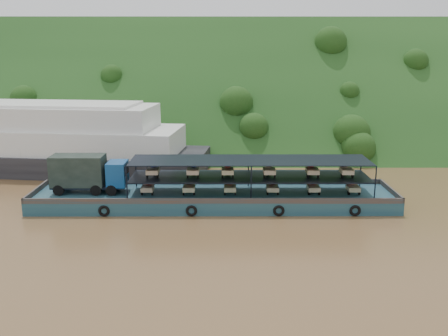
{
  "coord_description": "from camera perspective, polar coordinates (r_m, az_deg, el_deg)",
  "views": [
    {
      "loc": [
        -2.16,
        -46.03,
        15.15
      ],
      "look_at": [
        -2.0,
        3.0,
        3.2
      ],
      "focal_mm": 40.0,
      "sensor_mm": 36.0,
      "label": 1
    }
  ],
  "objects": [
    {
      "name": "ground",
      "position": [
        48.51,
        2.38,
        -4.51
      ],
      "size": [
        160.0,
        160.0,
        0.0
      ],
      "primitive_type": "plane",
      "color": "brown",
      "rests_on": "ground"
    },
    {
      "name": "hillside",
      "position": [
        83.45,
        1.3,
        3.23
      ],
      "size": [
        140.0,
        39.6,
        39.6
      ],
      "primitive_type": "cube",
      "rotation": [
        0.79,
        0.0,
        0.0
      ],
      "color": "#153714",
      "rests_on": "ground"
    },
    {
      "name": "passenger_ferry",
      "position": [
        66.7,
        -20.39,
        2.92
      ],
      "size": [
        42.85,
        15.61,
        8.48
      ],
      "rotation": [
        0.0,
        0.0,
        -0.12
      ],
      "color": "black",
      "rests_on": "ground"
    },
    {
      "name": "cargo_barge",
      "position": [
        49.0,
        -2.78,
        -2.83
      ],
      "size": [
        35.0,
        7.18,
        4.91
      ],
      "color": "#163A4F",
      "rests_on": "ground"
    }
  ]
}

